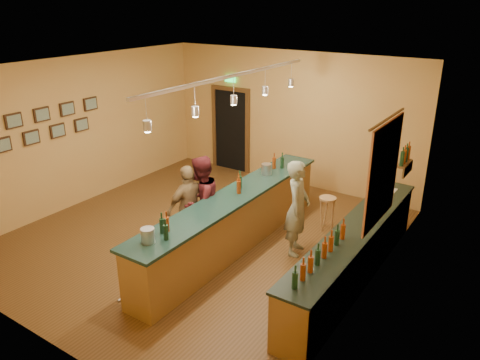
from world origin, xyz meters
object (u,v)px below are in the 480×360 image
Objects in this scene: back_counter at (353,253)px; tasting_bar at (234,217)px; bar_stool at (327,204)px; customer_b at (190,207)px; customer_a at (201,202)px; bartender at (297,208)px.

tasting_bar reaches higher than back_counter.
tasting_bar reaches higher than bar_stool.
bar_stool is at bearing 127.12° from back_counter.
customer_b is 2.32× the size of bar_stool.
customer_a is (-0.55, -0.26, 0.26)m from tasting_bar.
customer_a is at bearing -131.54° from bar_stool.
bar_stool is at bearing 155.15° from customer_b.
bar_stool is at bearing 55.52° from tasting_bar.
back_counter is at bearing 96.38° from customer_a.
customer_a reaches higher than back_counter.
customer_a is at bearing -154.96° from tasting_bar.
back_counter is at bearing -52.88° from bar_stool.
bar_stool is at bearing 135.78° from customer_a.
back_counter is at bearing 4.72° from tasting_bar.
customer_a is 2.53× the size of bar_stool.
bartender is 1.10× the size of customer_b.
customer_b is (-2.88, -0.60, 0.31)m from back_counter.
back_counter is 2.80m from customer_a.
customer_a reaches higher than bar_stool.
bartender reaches higher than tasting_bar.
bar_stool is (1.66, 1.87, -0.33)m from customer_a.
tasting_bar is 0.82m from customer_b.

